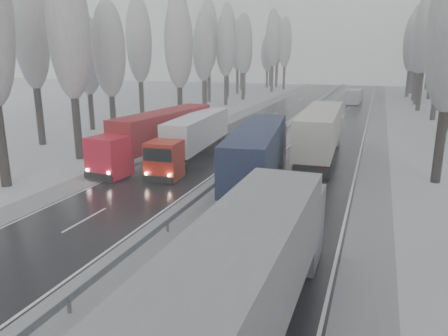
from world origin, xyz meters
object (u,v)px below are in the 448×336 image
Objects in this scene: truck_blue_box at (259,150)px; truck_red_white at (194,135)px; truck_grey_tarp at (245,279)px; truck_red_red at (158,133)px; truck_cream_box at (321,130)px; box_truck_distant at (355,96)px.

truck_blue_box reaches higher than truck_red_white.
truck_red_red is at bearing 123.76° from truck_grey_tarp.
truck_cream_box is 14.54m from truck_red_red.
truck_grey_tarp is 1.16× the size of truck_red_white.
truck_red_white is at bearing 136.26° from truck_blue_box.
truck_cream_box is 11.35m from truck_red_white.
truck_red_red is (-3.06, -0.95, 0.20)m from truck_red_white.
truck_blue_box is 0.96× the size of truck_cream_box.
box_truck_distant is (3.46, 56.81, -1.15)m from truck_blue_box.
truck_grey_tarp is at bearing -86.06° from box_truck_distant.
truck_red_red is at bearing 149.29° from truck_blue_box.
truck_cream_box reaches higher than truck_red_red.
truck_red_white is 0.92× the size of truck_red_red.
truck_blue_box is 9.27m from truck_red_white.
truck_grey_tarp is 27.07m from truck_red_red.
box_truck_distant is (-0.91, 74.86, -1.23)m from truck_grey_tarp.
truck_grey_tarp reaches higher than box_truck_distant.
truck_red_red is at bearing -161.78° from truck_cream_box.
truck_cream_box is at bearing 92.97° from truck_grey_tarp.
box_truck_distant is (0.31, 47.23, -1.27)m from truck_cream_box.
truck_grey_tarp is 27.66m from truck_cream_box.
truck_grey_tarp is 1.07× the size of truck_red_red.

